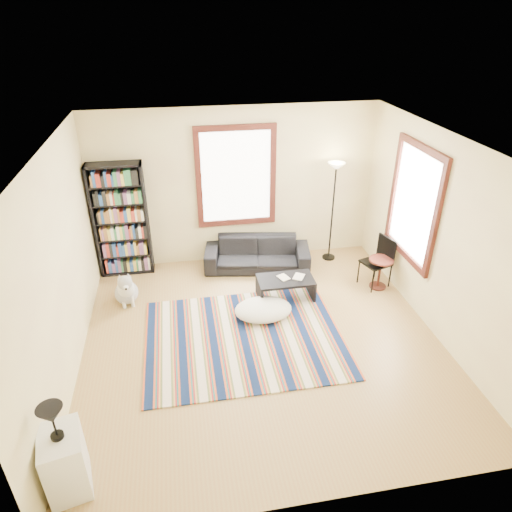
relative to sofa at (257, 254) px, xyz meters
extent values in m
cube|color=#9D7F48|center=(-0.30, -2.05, -0.32)|extent=(5.00, 5.00, 0.10)
cube|color=white|center=(-0.30, -2.05, 2.58)|extent=(5.00, 5.00, 0.10)
cube|color=#FBF4A9|center=(-0.30, 0.50, 1.13)|extent=(5.00, 0.10, 2.80)
cube|color=#FBF4A9|center=(-0.30, -4.60, 1.13)|extent=(5.00, 0.10, 2.80)
cube|color=#FBF4A9|center=(-2.85, -2.05, 1.13)|extent=(0.10, 5.00, 2.80)
cube|color=#FBF4A9|center=(2.25, -2.05, 1.13)|extent=(0.10, 5.00, 2.80)
cube|color=white|center=(-0.30, 0.42, 1.33)|extent=(1.20, 0.06, 1.60)
cube|color=white|center=(2.17, -1.25, 1.33)|extent=(0.06, 1.20, 1.60)
cube|color=#0C1B40|center=(-0.55, -1.98, -0.26)|extent=(2.81, 2.25, 0.02)
imported|color=black|center=(0.00, 0.00, 0.00)|extent=(1.97, 1.04, 0.55)
cube|color=black|center=(-2.31, 0.27, 0.73)|extent=(0.90, 0.30, 2.00)
cube|color=black|center=(0.27, -1.06, -0.09)|extent=(1.01, 0.76, 0.36)
imported|color=beige|center=(0.17, -1.06, 0.10)|extent=(0.24, 0.21, 0.02)
imported|color=beige|center=(0.42, -1.01, 0.09)|extent=(0.25, 0.27, 0.02)
ellipsoid|color=silver|center=(-0.17, -1.48, -0.16)|extent=(0.96, 0.77, 0.22)
cylinder|color=#401710|center=(1.90, -1.02, 0.00)|extent=(0.51, 0.51, 0.54)
cube|color=black|center=(1.85, -0.94, 0.16)|extent=(0.53, 0.51, 0.86)
cube|color=white|center=(-2.60, -3.94, 0.08)|extent=(0.48, 0.57, 0.70)
camera|label=1|loc=(-1.29, -7.11, 3.95)|focal=32.00mm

